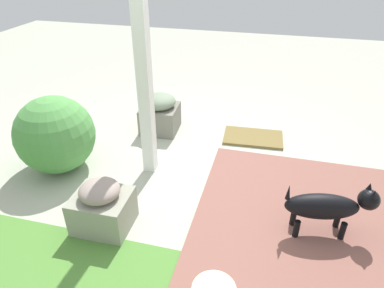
# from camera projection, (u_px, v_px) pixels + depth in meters

# --- Properties ---
(ground_plane) EXTENTS (12.00, 12.00, 0.00)m
(ground_plane) POSITION_uv_depth(u_px,v_px,m) (185.00, 171.00, 3.47)
(ground_plane) COLOR #ADB19E
(brick_path) EXTENTS (1.80, 2.40, 0.02)m
(brick_path) POSITION_uv_depth(u_px,v_px,m) (305.00, 244.00, 2.64)
(brick_path) COLOR #88564B
(brick_path) RESTS_ON ground
(porch_pillar) EXTENTS (0.11, 0.11, 2.01)m
(porch_pillar) POSITION_uv_depth(u_px,v_px,m) (144.00, 73.00, 3.00)
(porch_pillar) COLOR white
(porch_pillar) RESTS_ON ground
(stone_planter_nearest) EXTENTS (0.44, 0.44, 0.47)m
(stone_planter_nearest) POSITION_uv_depth(u_px,v_px,m) (160.00, 113.00, 4.10)
(stone_planter_nearest) COLOR slate
(stone_planter_nearest) RESTS_ON ground
(stone_planter_far) EXTENTS (0.45, 0.38, 0.43)m
(stone_planter_far) POSITION_uv_depth(u_px,v_px,m) (102.00, 207.00, 2.73)
(stone_planter_far) COLOR gray
(stone_planter_far) RESTS_ON ground
(round_shrub) EXTENTS (0.76, 0.76, 0.76)m
(round_shrub) POSITION_uv_depth(u_px,v_px,m) (55.00, 135.00, 3.34)
(round_shrub) COLOR #4F9347
(round_shrub) RESTS_ON ground
(dog) EXTENTS (0.69, 0.29, 0.48)m
(dog) POSITION_uv_depth(u_px,v_px,m) (328.00, 206.00, 2.61)
(dog) COLOR black
(dog) RESTS_ON ground
(doormat) EXTENTS (0.70, 0.45, 0.03)m
(doormat) POSITION_uv_depth(u_px,v_px,m) (253.00, 137.00, 4.03)
(doormat) COLOR olive
(doormat) RESTS_ON ground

